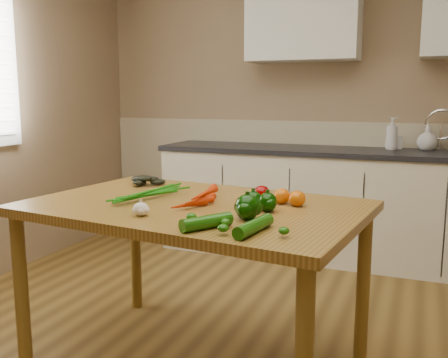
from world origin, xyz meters
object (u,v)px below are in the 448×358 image
(soap_bottle_b, at_px, (396,139))
(tomato_c, at_px, (297,199))
(tomato_b, at_px, (282,196))
(pepper_c, at_px, (247,207))
(zucchini_b, at_px, (207,222))
(leafy_greens, at_px, (145,176))
(garlic_bulb, at_px, (141,209))
(pepper_a, at_px, (253,201))
(table, at_px, (194,222))
(pepper_b, at_px, (268,202))
(soap_bottle_a, at_px, (392,133))
(carrot_bunch, at_px, (184,195))
(tomato_a, at_px, (262,193))
(soap_bottle_c, at_px, (427,138))
(zucchini_a, at_px, (254,226))

(soap_bottle_b, height_order, tomato_c, soap_bottle_b)
(tomato_b, bearing_deg, soap_bottle_b, 78.76)
(pepper_c, bearing_deg, zucchini_b, -115.39)
(leafy_greens, xyz_separation_m, pepper_c, (0.78, -0.51, -0.00))
(garlic_bulb, bearing_deg, pepper_a, 35.75)
(table, relative_size, tomato_c, 20.97)
(pepper_a, height_order, zucchini_b, pepper_a)
(pepper_a, bearing_deg, tomato_c, 40.02)
(table, bearing_deg, pepper_b, 2.08)
(garlic_bulb, xyz_separation_m, tomato_c, (0.56, 0.42, 0.01))
(soap_bottle_a, xyz_separation_m, carrot_bunch, (-0.79, -2.07, -0.17))
(carrot_bunch, xyz_separation_m, pepper_c, (0.38, -0.19, 0.01))
(leafy_greens, xyz_separation_m, tomato_a, (0.72, -0.13, -0.02))
(leafy_greens, bearing_deg, pepper_b, -23.05)
(tomato_a, relative_size, tomato_c, 1.00)
(soap_bottle_b, relative_size, tomato_a, 2.11)
(soap_bottle_c, bearing_deg, leafy_greens, -24.67)
(pepper_b, xyz_separation_m, zucchini_a, (0.05, -0.35, -0.02))
(table, height_order, soap_bottle_b, soap_bottle_b)
(tomato_a, xyz_separation_m, zucchini_a, (0.15, -0.56, -0.01))
(carrot_bunch, relative_size, garlic_bulb, 4.24)
(leafy_greens, distance_m, tomato_a, 0.74)
(soap_bottle_c, height_order, garlic_bulb, soap_bottle_c)
(pepper_a, relative_size, zucchini_a, 0.34)
(leafy_greens, distance_m, garlic_bulb, 0.72)
(tomato_b, distance_m, tomato_c, 0.08)
(pepper_a, distance_m, tomato_a, 0.21)
(carrot_bunch, relative_size, zucchini_b, 1.32)
(pepper_c, relative_size, tomato_c, 1.31)
(table, xyz_separation_m, zucchini_a, (0.42, -0.38, 0.12))
(soap_bottle_b, height_order, pepper_b, soap_bottle_b)
(table, height_order, tomato_c, tomato_c)
(table, height_order, zucchini_a, zucchini_a)
(carrot_bunch, relative_size, tomato_b, 3.66)
(tomato_a, bearing_deg, soap_bottle_b, 75.46)
(tomato_b, distance_m, zucchini_a, 0.53)
(soap_bottle_c, bearing_deg, table, -10.92)
(soap_bottle_a, relative_size, zucchini_b, 1.18)
(soap_bottle_a, xyz_separation_m, zucchini_b, (-0.50, -2.46, -0.18))
(tomato_c, bearing_deg, carrot_bunch, -166.83)
(zucchini_b, bearing_deg, garlic_bulb, 165.79)
(soap_bottle_c, bearing_deg, tomato_c, -0.66)
(soap_bottle_a, distance_m, soap_bottle_b, 0.07)
(carrot_bunch, height_order, pepper_c, pepper_c)
(table, relative_size, soap_bottle_a, 6.44)
(table, xyz_separation_m, soap_bottle_a, (0.74, 2.07, 0.30))
(leafy_greens, xyz_separation_m, zucchini_b, (0.69, -0.71, -0.03))
(carrot_bunch, bearing_deg, tomato_a, 36.87)
(zucchini_a, xyz_separation_m, zucchini_b, (-0.18, -0.01, 0.00))
(soap_bottle_b, distance_m, leafy_greens, 2.17)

